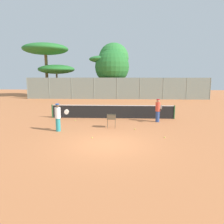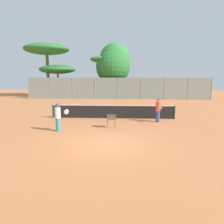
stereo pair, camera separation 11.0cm
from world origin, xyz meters
name	(u,v)px [view 1 (the left image)]	position (x,y,z in m)	size (l,w,h in m)	color
ground_plane	(107,144)	(0.00, 0.00, 0.00)	(80.00, 80.00, 0.00)	#C67242
tennis_net	(113,111)	(0.00, 6.66, 0.56)	(9.87, 0.10, 1.07)	#26592D
back_fence	(117,88)	(0.00, 20.52, 1.52)	(26.10, 0.08, 3.04)	gray
tree_0	(46,49)	(-11.01, 23.37, 7.26)	(6.86, 6.86, 8.18)	brown
tree_1	(104,60)	(-2.11, 23.54, 5.70)	(4.47, 4.47, 6.34)	brown
tree_2	(56,69)	(-9.55, 23.69, 4.26)	(5.63, 5.63, 4.98)	brown
tree_3	(112,67)	(-0.83, 22.98, 4.60)	(5.14, 5.14, 7.18)	brown
tree_4	(114,58)	(-0.69, 26.05, 6.11)	(4.87, 4.87, 8.57)	brown
player_white_outfit	(58,117)	(-3.17, 2.44, 0.89)	(0.90, 0.35, 1.72)	teal
player_red_cap	(158,110)	(3.39, 5.44, 0.88)	(0.38, 0.88, 1.69)	#334C8C
ball_cart	(111,118)	(0.07, 3.46, 0.66)	(0.56, 0.41, 0.88)	brown
tennis_ball_0	(75,120)	(-2.81, 5.59, 0.03)	(0.07, 0.07, 0.07)	#D1E54C
tennis_ball_1	(165,137)	(3.13, 1.26, 0.03)	(0.07, 0.07, 0.07)	#D1E54C
tennis_ball_2	(92,138)	(-0.87, 1.03, 0.03)	(0.07, 0.07, 0.07)	#D1E54C
tennis_ball_3	(135,129)	(1.59, 3.07, 0.03)	(0.07, 0.07, 0.07)	#D1E54C
parked_car	(139,92)	(3.44, 24.53, 0.66)	(4.20, 1.70, 1.60)	#232328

